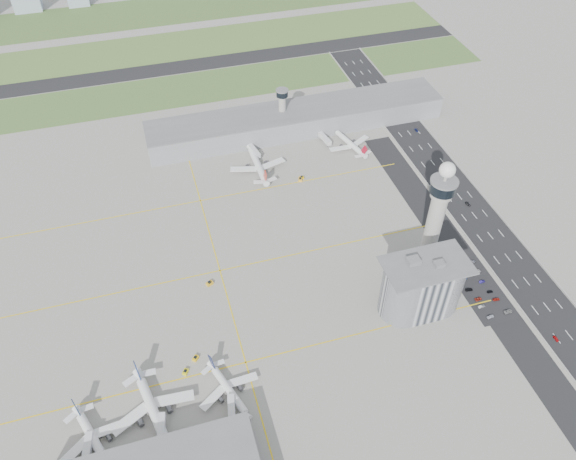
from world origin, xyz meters
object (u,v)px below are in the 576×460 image
object	(u,v)px
airplane_far_b	(350,140)
car_lot_8	(490,292)
jet_bridge_near_2	(232,427)
tug_1	(185,372)
jet_bridge_far_1	(320,135)
car_hw_0	(556,339)
car_lot_3	(469,290)
car_lot_5	(458,271)
tug_5	(302,177)
airplane_near_a	(93,439)
airplane_near_c	(229,388)
car_lot_2	(478,299)
car_lot_7	(496,299)
car_lot_11	(472,262)
tug_3	(210,283)
car_lot_1	(482,306)
tug_0	(92,442)
jet_bridge_far_0	(250,147)
airplane_far_a	(257,161)
tug_4	(300,179)
car_lot_6	(508,311)
jet_bridge_near_1	(161,447)
secondary_tower	(282,107)
car_lot_4	(464,279)
airplane_near_b	(152,408)
car_hw_1	(468,204)
tug_2	(195,358)
car_lot_0	(490,317)
car_hw_2	(416,130)
control_tower	(438,209)

from	to	relation	value
airplane_far_b	car_lot_8	bearing A→B (deg)	175.03
jet_bridge_near_2	tug_1	world-z (taller)	jet_bridge_near_2
jet_bridge_far_1	car_hw_0	world-z (taller)	jet_bridge_far_1
car_lot_3	car_lot_5	size ratio (longest dim) A/B	1.20
tug_5	car_lot_8	world-z (taller)	tug_5
jet_bridge_near_2	tug_1	distance (m)	36.76
tug_5	airplane_near_a	bearing A→B (deg)	-38.53
airplane_near_c	car_lot_2	xyz separation A→B (m)	(134.40, 15.93, -4.32)
tug_5	car_lot_7	xyz separation A→B (m)	(66.24, -123.56, -0.28)
tug_1	car_lot_11	xyz separation A→B (m)	(161.97, 24.00, -0.32)
airplane_far_b	car_lot_11	size ratio (longest dim) A/B	9.49
tug_3	car_lot_1	bearing A→B (deg)	-139.45
jet_bridge_near_2	tug_0	xyz separation A→B (m)	(-57.40, 11.22, -1.89)
car_lot_8	jet_bridge_far_0	bearing A→B (deg)	34.03
jet_bridge_far_0	car_hw_0	size ratio (longest dim) A/B	3.99
airplane_far_a	car_hw_0	size ratio (longest dim) A/B	12.46
tug_4	car_lot_6	xyz separation A→B (m)	(69.21, -130.60, -0.33)
airplane_far_b	jet_bridge_near_1	world-z (taller)	airplane_far_b
airplane_near_a	car_lot_1	bearing A→B (deg)	74.16
secondary_tower	car_lot_4	xyz separation A→B (m)	(53.86, -163.43, -18.24)
airplane_near_b	jet_bridge_near_1	bearing A→B (deg)	-8.61
jet_bridge_far_0	car_lot_6	size ratio (longest dim) A/B	3.10
tug_5	car_lot_6	xyz separation A→B (m)	(67.72, -132.22, -0.20)
airplane_near_a	airplane_far_a	bearing A→B (deg)	124.29
car_hw_1	jet_bridge_far_1	bearing A→B (deg)	114.97
car_lot_2	car_lot_11	xyz separation A→B (m)	(10.27, 24.31, 0.03)
tug_2	car_hw_0	world-z (taller)	tug_2
jet_bridge_far_0	car_lot_3	xyz separation A→B (m)	(80.41, -152.76, -2.27)
car_lot_5	car_lot_0	bearing A→B (deg)	-173.34
airplane_far_a	car_hw_0	xyz separation A→B (m)	(105.35, -171.64, -5.53)
car_hw_2	airplane_near_c	bearing A→B (deg)	-132.93
airplane_far_a	tug_0	distance (m)	196.54
airplane_near_b	car_hw_1	xyz separation A→B (m)	(200.08, 84.31, -5.58)
car_lot_3	car_hw_0	distance (m)	46.60
car_lot_1	car_lot_8	bearing A→B (deg)	-57.88
jet_bridge_near_2	car_lot_8	distance (m)	149.62
car_lot_1	car_lot_6	distance (m)	13.00
car_lot_8	car_lot_1	bearing A→B (deg)	132.80
jet_bridge_far_0	car_lot_4	size ratio (longest dim) A/B	4.25
tug_3	secondary_tower	bearing A→B (deg)	-57.79
car_lot_6	tug_4	bearing A→B (deg)	25.60
airplane_near_c	jet_bridge_near_1	distance (m)	36.84
control_tower	jet_bridge_far_0	bearing A→B (deg)	119.45
car_lot_2	car_lot_8	world-z (taller)	same
tug_2	car_lot_4	distance (m)	146.23
car_lot_4	car_lot_7	xyz separation A→B (m)	(8.75, -17.07, -0.01)
tug_4	car_hw_1	world-z (taller)	tug_4
airplane_far_a	tug_1	world-z (taller)	airplane_far_a
car_lot_5	car_lot_7	bearing A→B (deg)	-152.50
car_hw_2	car_lot_8	bearing A→B (deg)	-97.96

